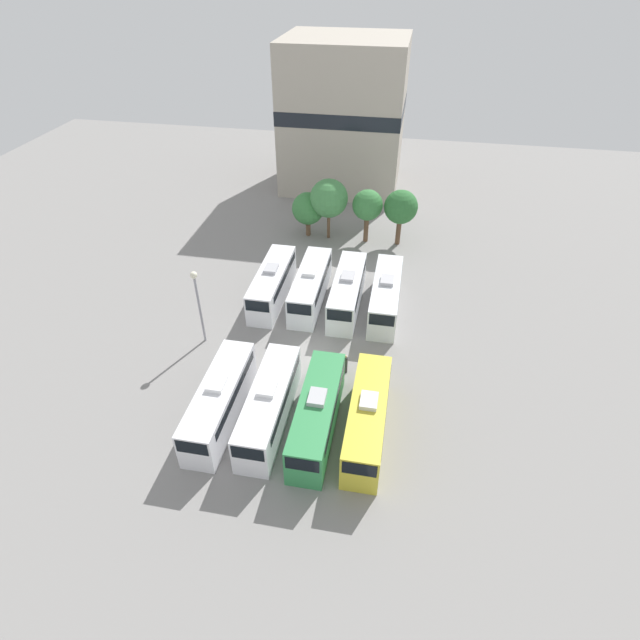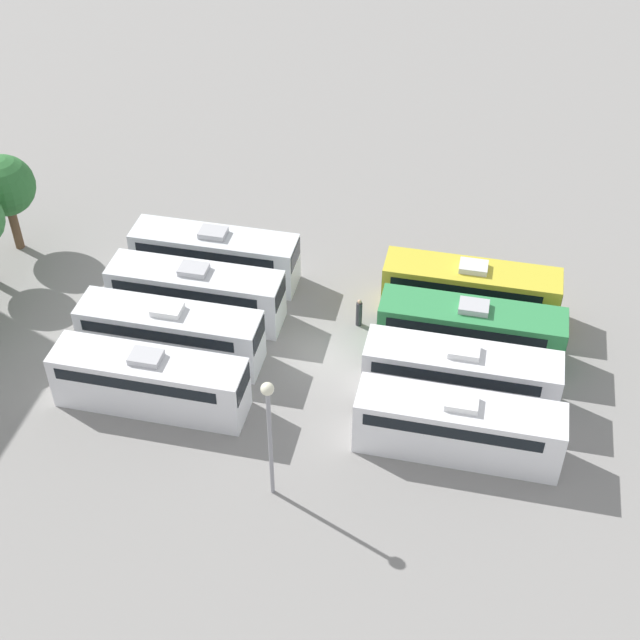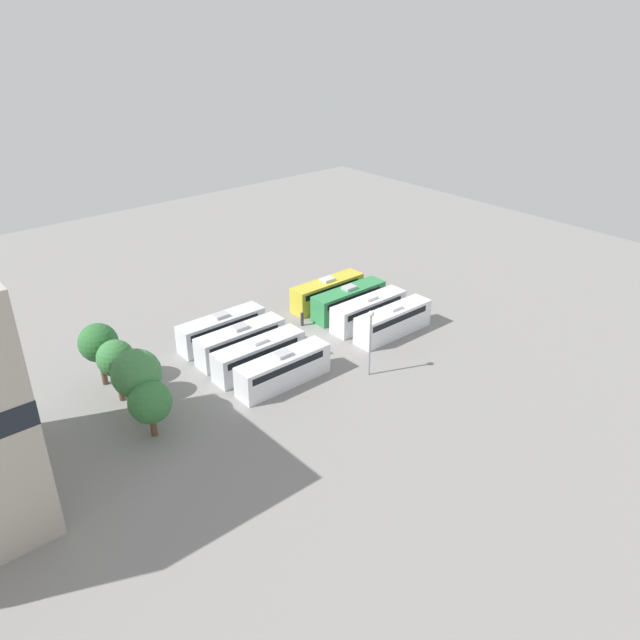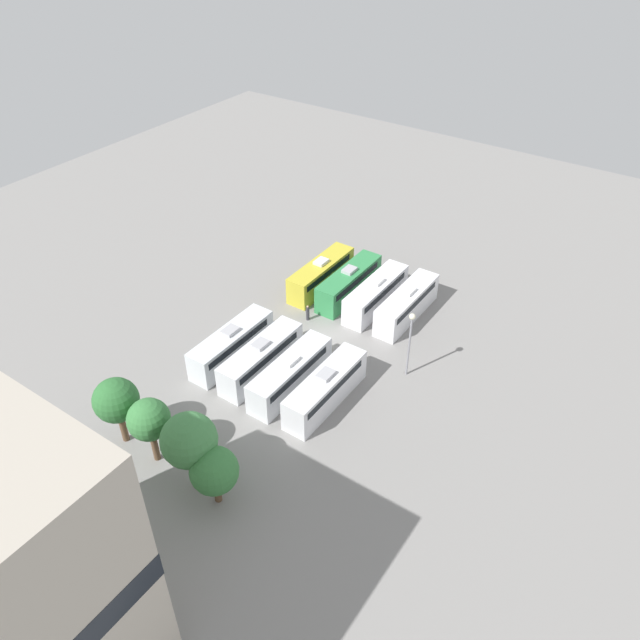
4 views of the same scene
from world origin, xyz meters
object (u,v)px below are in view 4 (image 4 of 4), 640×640
at_px(tree_1, 189,440).
at_px(bus_6, 261,358).
at_px(bus_2, 349,282).
at_px(bus_3, 321,274).
at_px(light_pole, 410,334).
at_px(tree_3, 116,401).
at_px(bus_1, 376,293).
at_px(bus_0, 407,303).
at_px(bus_7, 231,344).
at_px(bus_4, 325,388).
at_px(worker_person, 308,313).
at_px(tree_0, 214,471).
at_px(bus_5, 290,374).
at_px(tree_2, 149,420).

bearing_deg(tree_1, bus_6, -72.82).
distance_m(bus_2, bus_3, 3.59).
relative_size(light_pole, tree_3, 1.10).
bearing_deg(light_pole, bus_1, -44.22).
relative_size(bus_0, tree_3, 1.54).
height_order(bus_2, light_pole, light_pole).
bearing_deg(bus_3, tree_1, 105.14).
bearing_deg(bus_7, bus_4, -179.94).
distance_m(bus_1, bus_3, 7.19).
relative_size(bus_4, worker_person, 5.50).
bearing_deg(tree_0, bus_7, -52.71).
xyz_separation_m(bus_4, tree_1, (3.30, 13.42, 3.23)).
relative_size(bus_1, tree_1, 1.40).
relative_size(bus_0, bus_2, 1.00).
distance_m(bus_2, tree_0, 30.21).
bearing_deg(bus_7, bus_6, -179.61).
height_order(bus_0, tree_0, tree_0).
bearing_deg(bus_5, bus_1, -89.51).
distance_m(bus_1, bus_6, 15.98).
relative_size(bus_6, light_pole, 1.40).
bearing_deg(bus_6, bus_1, -102.75).
height_order(bus_2, tree_0, tree_0).
relative_size(bus_2, tree_0, 1.90).
bearing_deg(tree_3, bus_2, -97.78).
height_order(bus_2, tree_2, tree_2).
relative_size(bus_0, tree_1, 1.40).
bearing_deg(light_pole, bus_2, -34.63).
bearing_deg(tree_1, bus_3, -74.86).
distance_m(bus_3, bus_4, 19.03).
xyz_separation_m(light_pole, tree_2, (12.03, 21.02, -0.44)).
bearing_deg(bus_1, bus_0, -176.41).
relative_size(bus_2, tree_3, 1.54).
height_order(tree_0, tree_2, tree_2).
distance_m(bus_1, tree_1, 29.20).
bearing_deg(tree_0, bus_2, -77.06).
distance_m(bus_3, tree_0, 30.90).
relative_size(bus_4, bus_7, 1.00).
bearing_deg(bus_4, worker_person, -47.35).
distance_m(bus_0, bus_3, 10.88).
xyz_separation_m(bus_4, bus_6, (7.45, -0.01, 0.00)).
distance_m(bus_2, worker_person, 6.54).
relative_size(bus_0, bus_7, 1.00).
bearing_deg(bus_0, bus_2, 0.38).
relative_size(tree_0, tree_3, 0.81).
distance_m(light_pole, tree_0, 21.90).
bearing_deg(bus_7, tree_2, 104.17).
bearing_deg(bus_5, bus_4, -176.42).
relative_size(bus_0, worker_person, 5.50).
bearing_deg(light_pole, bus_7, 26.38).
relative_size(bus_2, bus_4, 1.00).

